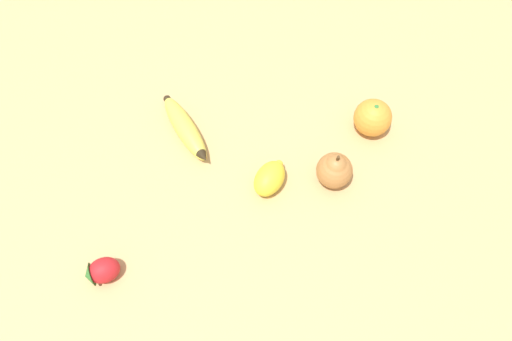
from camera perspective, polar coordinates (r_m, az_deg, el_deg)
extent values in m
plane|color=tan|center=(0.87, -0.50, -5.74)|extent=(3.00, 3.00, 0.00)
ellipsoid|color=#DBCC4C|center=(0.95, -8.11, 4.82)|extent=(0.10, 0.16, 0.04)
cone|color=#2D2314|center=(0.91, -6.01, 1.56)|extent=(0.03, 0.03, 0.03)
sphere|color=#2D2314|center=(1.00, -10.12, 8.06)|extent=(0.01, 0.01, 0.01)
sphere|color=orange|center=(0.96, 13.19, 5.90)|extent=(0.07, 0.07, 0.07)
cylinder|color=#337A33|center=(0.93, 13.60, 7.06)|extent=(0.01, 0.01, 0.00)
sphere|color=#B2753D|center=(0.89, 8.94, 0.00)|extent=(0.06, 0.06, 0.06)
sphere|color=#B2753D|center=(0.88, 9.10, 0.55)|extent=(0.04, 0.04, 0.04)
cylinder|color=#4C3319|center=(0.85, 9.32, 1.34)|extent=(0.01, 0.01, 0.02)
ellipsoid|color=red|center=(0.86, -16.99, -10.85)|extent=(0.06, 0.05, 0.04)
cone|color=#337A33|center=(0.86, -18.59, -11.29)|extent=(0.02, 0.04, 0.04)
ellipsoid|color=yellow|center=(0.88, 1.55, -0.93)|extent=(0.08, 0.09, 0.05)
sphere|color=yellow|center=(0.90, 2.64, 0.74)|extent=(0.01, 0.01, 0.01)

